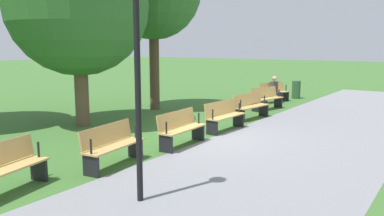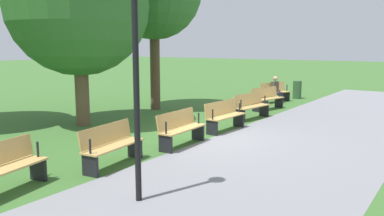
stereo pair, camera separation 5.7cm
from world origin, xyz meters
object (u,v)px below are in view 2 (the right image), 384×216
object	(u,v)px
bench_0	(275,92)
tree_0	(78,5)
bench_6	(2,167)
trash_bin	(297,90)
lamp_post	(135,30)
bench_2	(251,106)
bench_5	(111,145)
person_seated	(276,89)
bench_1	(267,98)
bench_3	(224,115)
bench_4	(181,128)

from	to	relation	value
bench_0	tree_0	xyz separation A→B (m)	(8.47, -2.99, 3.32)
bench_6	trash_bin	xyz separation A→B (m)	(-14.95, -0.16, -0.04)
bench_0	lamp_post	xyz separation A→B (m)	(12.08, 2.72, 2.33)
bench_2	lamp_post	bearing A→B (deg)	20.36
bench_5	lamp_post	xyz separation A→B (m)	(1.08, 1.76, 2.33)
bench_2	bench_5	xyz separation A→B (m)	(6.66, 0.00, 0.00)
bench_6	tree_0	world-z (taller)	tree_0
person_seated	tree_0	xyz separation A→B (m)	(8.37, -3.11, 3.15)
bench_1	bench_5	distance (m)	8.86
bench_3	tree_0	world-z (taller)	tree_0
bench_0	person_seated	size ratio (longest dim) A/B	1.40
bench_1	trash_bin	xyz separation A→B (m)	(-3.91, -0.16, -0.04)
bench_2	bench_4	xyz separation A→B (m)	(4.44, 0.19, 0.00)
bench_4	bench_3	bearing A→B (deg)	177.50
bench_5	trash_bin	xyz separation A→B (m)	(-12.76, -0.54, -0.04)
bench_0	bench_4	bearing A→B (deg)	25.00
bench_3	bench_6	size ratio (longest dim) A/B	0.97
bench_6	person_seated	bearing A→B (deg)	169.48
bench_4	bench_0	bearing A→B (deg)	-175.03
bench_0	bench_1	distance (m)	2.22
bench_2	person_seated	xyz separation A→B (m)	(-4.24, -0.84, 0.17)
lamp_post	bench_0	bearing A→B (deg)	-167.30
person_seated	bench_3	bearing A→B (deg)	26.63
person_seated	tree_0	distance (m)	9.47
bench_1	bench_3	bearing A→B (deg)	19.99
bench_2	bench_1	bearing A→B (deg)	-162.52
bench_1	bench_4	xyz separation A→B (m)	(6.63, 0.58, 0.00)
bench_2	bench_3	bearing A→B (deg)	12.49
bench_6	bench_0	bearing A→B (deg)	169.97
bench_2	person_seated	size ratio (longest dim) A/B	1.39
bench_4	trash_bin	distance (m)	10.57
bench_6	person_seated	size ratio (longest dim) A/B	1.40
bench_5	person_seated	world-z (taller)	person_seated
bench_0	tree_0	world-z (taller)	tree_0
bench_1	bench_5	bearing A→B (deg)	15.01
trash_bin	bench_5	bearing A→B (deg)	2.44
bench_2	person_seated	distance (m)	4.33
bench_0	bench_5	distance (m)	11.04
bench_1	bench_4	size ratio (longest dim) A/B	1.03
bench_2	bench_4	distance (m)	4.44
lamp_post	trash_bin	distance (m)	14.23
bench_5	bench_2	bearing A→B (deg)	172.49
bench_0	trash_bin	distance (m)	1.81
bench_0	bench_5	bearing A→B (deg)	22.51
trash_bin	lamp_post	bearing A→B (deg)	9.47
bench_6	trash_bin	size ratio (longest dim) A/B	1.95
bench_1	bench_3	xyz separation A→B (m)	(4.41, 0.58, 0.00)
bench_0	bench_4	world-z (taller)	same
bench_2	bench_4	bearing A→B (deg)	10.00
tree_0	bench_2	bearing A→B (deg)	136.30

